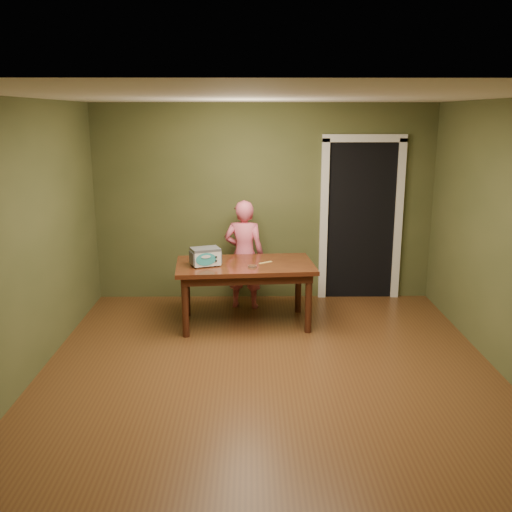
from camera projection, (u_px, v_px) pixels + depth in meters
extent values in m
plane|color=#593619|center=(270.00, 377.00, 5.46)|extent=(5.00, 5.00, 0.00)
cube|color=brown|center=(264.00, 203.00, 7.57)|extent=(4.50, 0.02, 2.60)
cube|color=brown|center=(288.00, 362.00, 2.72)|extent=(4.50, 0.02, 2.60)
cube|color=brown|center=(21.00, 246.00, 5.13)|extent=(0.02, 5.00, 2.60)
cube|color=white|center=(271.00, 96.00, 4.83)|extent=(4.50, 5.00, 0.02)
cube|color=black|center=(357.00, 218.00, 7.94)|extent=(0.90, 0.60, 2.10)
cube|color=black|center=(361.00, 222.00, 7.63)|extent=(0.90, 0.02, 2.10)
cube|color=white|center=(324.00, 222.00, 7.61)|extent=(0.10, 0.06, 2.20)
cube|color=white|center=(398.00, 222.00, 7.62)|extent=(0.10, 0.06, 2.20)
cube|color=white|center=(365.00, 138.00, 7.35)|extent=(1.10, 0.06, 0.10)
cube|color=#3B180D|center=(245.00, 265.00, 6.69)|extent=(1.67, 1.03, 0.05)
cube|color=#38190E|center=(245.00, 271.00, 6.71)|extent=(1.54, 0.90, 0.10)
cylinder|color=#38190E|center=(185.00, 307.00, 6.38)|extent=(0.08, 0.08, 0.70)
cylinder|color=#38190E|center=(187.00, 289.00, 7.06)|extent=(0.08, 0.08, 0.70)
cylinder|color=#38190E|center=(308.00, 303.00, 6.51)|extent=(0.08, 0.08, 0.70)
cylinder|color=#38190E|center=(298.00, 286.00, 7.19)|extent=(0.08, 0.08, 0.70)
cylinder|color=#4C4F54|center=(197.00, 268.00, 6.47)|extent=(0.02, 0.02, 0.01)
cylinder|color=#4C4F54|center=(193.00, 264.00, 6.62)|extent=(0.02, 0.02, 0.01)
cylinder|color=#4C4F54|center=(218.00, 266.00, 6.56)|extent=(0.02, 0.02, 0.01)
cylinder|color=#4C4F54|center=(214.00, 262.00, 6.71)|extent=(0.02, 0.02, 0.01)
cube|color=silver|center=(205.00, 257.00, 6.57)|extent=(0.37, 0.32, 0.18)
cube|color=#4C4F54|center=(205.00, 249.00, 6.54)|extent=(0.38, 0.32, 0.03)
cube|color=#4C4F54|center=(192.00, 258.00, 6.51)|extent=(0.08, 0.19, 0.14)
cube|color=#4C4F54|center=(219.00, 256.00, 6.62)|extent=(0.08, 0.19, 0.14)
ellipsoid|color=teal|center=(206.00, 259.00, 6.45)|extent=(0.22, 0.09, 0.15)
cylinder|color=black|center=(216.00, 257.00, 6.49)|extent=(0.02, 0.02, 0.02)
cylinder|color=black|center=(216.00, 261.00, 6.50)|extent=(0.02, 0.02, 0.02)
cylinder|color=silver|center=(252.00, 266.00, 6.51)|extent=(0.10, 0.10, 0.02)
cylinder|color=#4C2A19|center=(252.00, 266.00, 6.51)|extent=(0.09, 0.09, 0.01)
cube|color=#E8CA65|center=(265.00, 262.00, 6.71)|extent=(0.16, 0.12, 0.01)
imported|color=#DA5A72|center=(244.00, 255.00, 7.30)|extent=(0.56, 0.41, 1.41)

